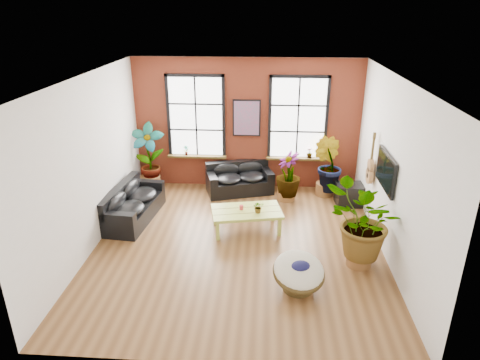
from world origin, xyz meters
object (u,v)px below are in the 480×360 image
object	(u,v)px
sofa_back	(239,179)
sofa_left	(131,205)
coffee_table	(246,212)
papasan_chair	(299,272)

from	to	relation	value
sofa_back	sofa_left	size ratio (longest dim) A/B	0.90
coffee_table	papasan_chair	distance (m)	2.36
sofa_left	papasan_chair	distance (m)	4.52
sofa_back	papasan_chair	distance (m)	4.45
sofa_back	sofa_left	world-z (taller)	sofa_left
coffee_table	papasan_chair	world-z (taller)	papasan_chair
sofa_back	coffee_table	world-z (taller)	sofa_back
sofa_back	coffee_table	xyz separation A→B (m)	(0.31, -2.12, 0.08)
sofa_back	sofa_left	distance (m)	3.00
sofa_left	coffee_table	world-z (taller)	sofa_left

